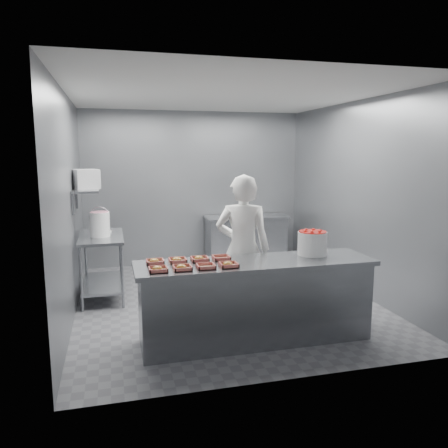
% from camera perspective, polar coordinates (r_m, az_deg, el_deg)
% --- Properties ---
extents(floor, '(4.50, 4.50, 0.00)m').
position_cam_1_polar(floor, '(6.24, 0.07, -9.93)').
color(floor, '#4C4C51').
rests_on(floor, ground).
extents(ceiling, '(4.50, 4.50, 0.00)m').
position_cam_1_polar(ceiling, '(5.94, 0.08, 16.50)').
color(ceiling, white).
rests_on(ceiling, wall_back).
extents(wall_back, '(4.00, 0.04, 2.80)m').
position_cam_1_polar(wall_back, '(8.12, -3.92, 4.65)').
color(wall_back, slate).
rests_on(wall_back, ground).
extents(wall_left, '(0.04, 4.50, 2.80)m').
position_cam_1_polar(wall_left, '(5.77, -19.56, 2.23)').
color(wall_left, slate).
rests_on(wall_left, ground).
extents(wall_right, '(0.04, 4.50, 2.80)m').
position_cam_1_polar(wall_right, '(6.71, 16.86, 3.29)').
color(wall_right, slate).
rests_on(wall_right, ground).
extents(service_counter, '(2.60, 0.70, 0.90)m').
position_cam_1_polar(service_counter, '(4.87, 4.12, -9.94)').
color(service_counter, slate).
rests_on(service_counter, ground).
extents(prep_table, '(0.60, 1.20, 0.90)m').
position_cam_1_polar(prep_table, '(6.48, -15.62, -4.11)').
color(prep_table, slate).
rests_on(prep_table, ground).
extents(back_counter, '(1.50, 0.60, 0.90)m').
position_cam_1_polar(back_counter, '(8.13, 2.86, -2.08)').
color(back_counter, slate).
rests_on(back_counter, ground).
extents(wall_shelf, '(0.35, 0.90, 0.03)m').
position_cam_1_polar(wall_shelf, '(6.34, -17.54, 4.29)').
color(wall_shelf, slate).
rests_on(wall_shelf, wall_left).
extents(tray_0, '(0.19, 0.18, 0.06)m').
position_cam_1_polar(tray_0, '(4.37, -8.62, -5.84)').
color(tray_0, tan).
rests_on(tray_0, service_counter).
extents(tray_1, '(0.19, 0.18, 0.06)m').
position_cam_1_polar(tray_1, '(4.40, -5.49, -5.68)').
color(tray_1, tan).
rests_on(tray_1, service_counter).
extents(tray_2, '(0.19, 0.18, 0.04)m').
position_cam_1_polar(tray_2, '(4.44, -2.38, -5.53)').
color(tray_2, tan).
rests_on(tray_2, service_counter).
extents(tray_3, '(0.19, 0.18, 0.06)m').
position_cam_1_polar(tray_3, '(4.49, 0.59, -5.31)').
color(tray_3, tan).
rests_on(tray_3, service_counter).
extents(tray_4, '(0.19, 0.18, 0.06)m').
position_cam_1_polar(tray_4, '(4.67, -9.02, -4.86)').
color(tray_4, tan).
rests_on(tray_4, service_counter).
extents(tray_5, '(0.19, 0.18, 0.06)m').
position_cam_1_polar(tray_5, '(4.70, -6.10, -4.71)').
color(tray_5, tan).
rests_on(tray_5, service_counter).
extents(tray_6, '(0.19, 0.18, 0.06)m').
position_cam_1_polar(tray_6, '(4.74, -3.22, -4.55)').
color(tray_6, tan).
rests_on(tray_6, service_counter).
extents(tray_7, '(0.19, 0.18, 0.04)m').
position_cam_1_polar(tray_7, '(4.79, -0.35, -4.42)').
color(tray_7, tan).
rests_on(tray_7, service_counter).
extents(worker, '(0.77, 0.64, 1.80)m').
position_cam_1_polar(worker, '(5.31, 2.47, -3.27)').
color(worker, white).
rests_on(worker, ground).
extents(strawberry_tub, '(0.33, 0.33, 0.28)m').
position_cam_1_polar(strawberry_tub, '(5.08, 11.46, -2.34)').
color(strawberry_tub, silver).
rests_on(strawberry_tub, service_counter).
extents(glaze_bucket, '(0.29, 0.27, 0.42)m').
position_cam_1_polar(glaze_bucket, '(6.30, -15.91, 0.05)').
color(glaze_bucket, silver).
rests_on(glaze_bucket, prep_table).
extents(bucket_lid, '(0.31, 0.31, 0.02)m').
position_cam_1_polar(bucket_lid, '(6.63, -15.69, -0.99)').
color(bucket_lid, silver).
rests_on(bucket_lid, prep_table).
extents(rag, '(0.17, 0.16, 0.02)m').
position_cam_1_polar(rag, '(6.59, -15.87, -1.08)').
color(rag, '#CCB28C').
rests_on(rag, prep_table).
extents(appliance, '(0.40, 0.43, 0.26)m').
position_cam_1_polar(appliance, '(6.34, -17.60, 5.63)').
color(appliance, gray).
rests_on(appliance, wall_shelf).
extents(paper_stack, '(0.33, 0.27, 0.04)m').
position_cam_1_polar(paper_stack, '(8.02, 2.13, 1.14)').
color(paper_stack, silver).
rests_on(paper_stack, back_counter).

